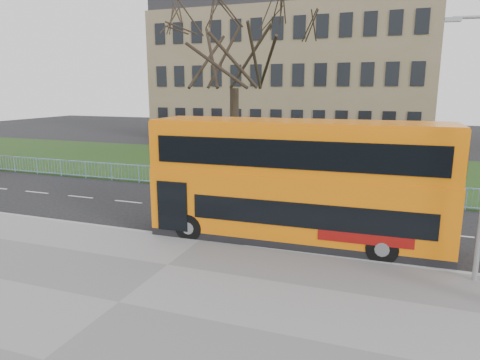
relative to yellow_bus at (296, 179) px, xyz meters
The scene contains 8 objects.
ground 4.12m from the yellow_bus, behind, with size 120.00×120.00×0.00m, color black.
pavement 7.59m from the yellow_bus, 117.37° to the right, with size 80.00×10.50×0.12m, color slate.
kerb 4.24m from the yellow_bus, 159.94° to the right, with size 80.00×0.20×0.14m, color #979699.
grass_verge 15.20m from the yellow_bus, 102.77° to the left, with size 80.00×15.40×0.08m, color #1D3B15.
guard_railing 7.91m from the yellow_bus, 115.56° to the left, with size 40.00×0.12×1.10m, color #7EABE1, non-canonical shape.
bare_tree 12.88m from the yellow_bus, 121.43° to the left, with size 9.38×9.38×13.39m, color black, non-canonical shape.
civic_building 36.59m from the yellow_bus, 103.25° to the left, with size 30.00×15.00×14.00m, color #826F52.
yellow_bus is the anchor object (origin of this frame).
Camera 1 is at (6.58, -15.45, 5.67)m, focal length 32.00 mm.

